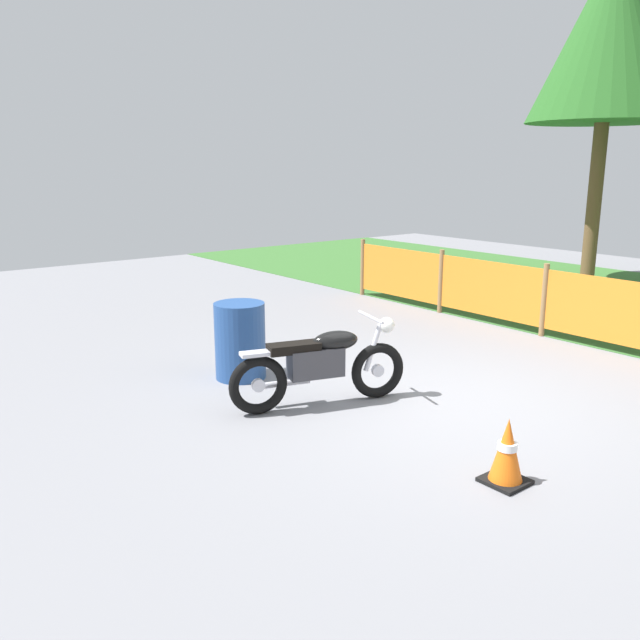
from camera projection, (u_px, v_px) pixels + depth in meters
ground at (452, 402)px, 6.75m from camera, size 24.00×24.00×0.02m
barrier_fence at (609, 311)px, 8.46m from camera, size 9.73×0.08×1.05m
tree_leftmost at (611, 34)px, 12.23m from camera, size 2.93×2.93×6.45m
motorcycle_lead at (321, 364)px, 6.55m from camera, size 0.76×1.84×0.90m
traffic_cone at (507, 452)px, 4.97m from camera, size 0.32×0.32×0.53m
spare_drum at (240, 341)px, 7.41m from camera, size 0.58×0.58×0.88m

